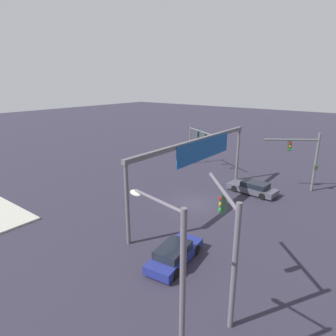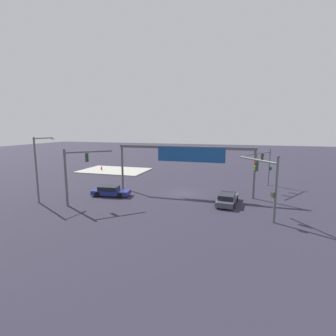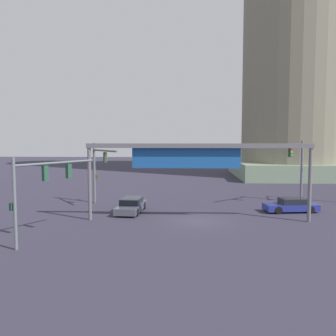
% 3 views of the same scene
% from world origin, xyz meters
% --- Properties ---
extents(ground_plane, '(187.69, 187.69, 0.00)m').
position_xyz_m(ground_plane, '(0.00, 0.00, 0.00)').
color(ground_plane, '#2F2B3C').
extents(sidewalk_corner, '(12.52, 8.54, 0.15)m').
position_xyz_m(sidewalk_corner, '(16.58, -12.34, 0.07)').
color(sidewalk_corner, '#BAB8AB').
rests_on(sidewalk_corner, ground).
extents(traffic_signal_near_corner, '(3.61, 5.36, 5.36)m').
position_xyz_m(traffic_signal_near_corner, '(-9.91, -6.11, 3.71)').
color(traffic_signal_near_corner, slate).
rests_on(traffic_signal_near_corner, ground).
extents(traffic_signal_opposite_side, '(3.26, 4.68, 5.97)m').
position_xyz_m(traffic_signal_opposite_side, '(-9.37, 6.95, 3.81)').
color(traffic_signal_opposite_side, '#5A6163').
rests_on(traffic_signal_opposite_side, ground).
extents(traffic_signal_cross_street, '(3.85, 3.58, 6.15)m').
position_xyz_m(traffic_signal_cross_street, '(9.96, 8.27, 4.06)').
color(traffic_signal_cross_street, slate).
rests_on(traffic_signal_cross_street, ground).
extents(streetlamp_curved_arm, '(0.74, 2.76, 7.29)m').
position_xyz_m(streetlamp_curved_arm, '(14.44, 8.54, 4.31)').
color(streetlamp_curved_arm, slate).
rests_on(streetlamp_curved_arm, ground).
extents(overhead_sign_gantry, '(17.39, 0.43, 6.02)m').
position_xyz_m(overhead_sign_gantry, '(-0.27, 0.27, 4.97)').
color(overhead_sign_gantry, '#605C63').
rests_on(overhead_sign_gantry, ground).
extents(sedan_car_approaching, '(4.75, 2.31, 1.21)m').
position_xyz_m(sedan_car_approaching, '(8.29, 3.99, 0.57)').
color(sedan_car_approaching, navy).
rests_on(sedan_car_approaching, ground).
extents(sedan_car_waiting_far, '(2.23, 4.93, 1.21)m').
position_xyz_m(sedan_car_waiting_far, '(-5.70, 3.32, 0.58)').
color(sedan_car_waiting_far, '#474756').
rests_on(sedan_car_waiting_far, ground).
extents(fire_hydrant_on_curb, '(0.33, 0.22, 0.71)m').
position_xyz_m(fire_hydrant_on_curb, '(19.02, -11.70, 0.49)').
color(fire_hydrant_on_curb, red).
rests_on(fire_hydrant_on_curb, sidewalk_corner).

